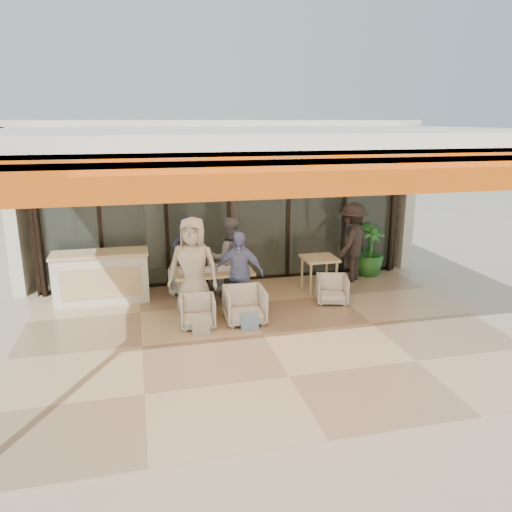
% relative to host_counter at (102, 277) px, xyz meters
% --- Properties ---
extents(ground, '(70.00, 70.00, 0.00)m').
position_rel_host_counter_xyz_m(ground, '(2.71, -2.30, -0.53)').
color(ground, '#C6B293').
rests_on(ground, ground).
extents(terrace_floor, '(8.00, 6.00, 0.01)m').
position_rel_host_counter_xyz_m(terrace_floor, '(2.71, -2.30, -0.53)').
color(terrace_floor, tan).
rests_on(terrace_floor, ground).
extents(terrace_structure, '(8.00, 6.00, 3.40)m').
position_rel_host_counter_xyz_m(terrace_structure, '(2.71, -2.56, 2.72)').
color(terrace_structure, silver).
rests_on(terrace_structure, ground).
extents(glass_storefront, '(8.08, 0.10, 3.20)m').
position_rel_host_counter_xyz_m(glass_storefront, '(2.71, 0.70, 1.07)').
color(glass_storefront, '#9EADA3').
rests_on(glass_storefront, ground).
extents(interior_block, '(9.05, 3.62, 3.52)m').
position_rel_host_counter_xyz_m(interior_block, '(2.71, 3.02, 1.70)').
color(interior_block, silver).
rests_on(interior_block, ground).
extents(host_counter, '(1.85, 0.65, 1.04)m').
position_rel_host_counter_xyz_m(host_counter, '(0.00, 0.00, 0.00)').
color(host_counter, silver).
rests_on(host_counter, ground).
extents(dining_table, '(1.50, 0.90, 0.93)m').
position_rel_host_counter_xyz_m(dining_table, '(2.10, -0.72, 0.16)').
color(dining_table, '#E2C78A').
rests_on(dining_table, ground).
extents(chair_far_left, '(0.78, 0.74, 0.68)m').
position_rel_host_counter_xyz_m(chair_far_left, '(1.69, 0.23, -0.19)').
color(chair_far_left, silver).
rests_on(chair_far_left, ground).
extents(chair_far_right, '(0.71, 0.67, 0.67)m').
position_rel_host_counter_xyz_m(chair_far_right, '(2.53, 0.23, -0.20)').
color(chair_far_right, silver).
rests_on(chair_far_right, ground).
extents(chair_near_left, '(0.64, 0.61, 0.62)m').
position_rel_host_counter_xyz_m(chair_near_left, '(1.69, -1.67, -0.22)').
color(chair_near_left, silver).
rests_on(chair_near_left, ground).
extents(chair_near_right, '(0.71, 0.67, 0.72)m').
position_rel_host_counter_xyz_m(chair_near_right, '(2.53, -1.67, -0.17)').
color(chair_near_right, silver).
rests_on(chair_near_right, ground).
extents(diner_navy, '(0.72, 0.55, 1.76)m').
position_rel_host_counter_xyz_m(diner_navy, '(1.69, -0.27, 0.35)').
color(diner_navy, '#1A213A').
rests_on(diner_navy, ground).
extents(diner_grey, '(0.81, 0.63, 1.67)m').
position_rel_host_counter_xyz_m(diner_grey, '(2.53, -0.27, 0.30)').
color(diner_grey, slate).
rests_on(diner_grey, ground).
extents(diner_cream, '(1.07, 0.88, 1.88)m').
position_rel_host_counter_xyz_m(diner_cream, '(1.69, -1.17, 0.41)').
color(diner_cream, beige).
rests_on(diner_cream, ground).
extents(diner_periwinkle, '(1.00, 0.69, 1.57)m').
position_rel_host_counter_xyz_m(diner_periwinkle, '(2.53, -1.17, 0.25)').
color(diner_periwinkle, '#7583C3').
rests_on(diner_periwinkle, ground).
extents(tote_bag_cream, '(0.30, 0.10, 0.34)m').
position_rel_host_counter_xyz_m(tote_bag_cream, '(1.69, -2.07, -0.36)').
color(tote_bag_cream, silver).
rests_on(tote_bag_cream, ground).
extents(tote_bag_blue, '(0.30, 0.10, 0.34)m').
position_rel_host_counter_xyz_m(tote_bag_blue, '(2.53, -2.07, -0.36)').
color(tote_bag_blue, '#99BFD8').
rests_on(tote_bag_blue, ground).
extents(side_table, '(0.70, 0.70, 0.74)m').
position_rel_host_counter_xyz_m(side_table, '(4.43, -0.36, 0.11)').
color(side_table, '#E2C78A').
rests_on(side_table, ground).
extents(side_chair, '(0.73, 0.71, 0.62)m').
position_rel_host_counter_xyz_m(side_chair, '(4.43, -1.11, -0.22)').
color(side_chair, silver).
rests_on(side_chair, ground).
extents(standing_woman, '(1.31, 1.26, 1.79)m').
position_rel_host_counter_xyz_m(standing_woman, '(5.37, 0.10, 0.36)').
color(standing_woman, black).
rests_on(standing_woman, ground).
extents(potted_palm, '(0.84, 0.84, 1.24)m').
position_rel_host_counter_xyz_m(potted_palm, '(5.94, 0.40, 0.09)').
color(potted_palm, '#1E5919').
rests_on(potted_palm, ground).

